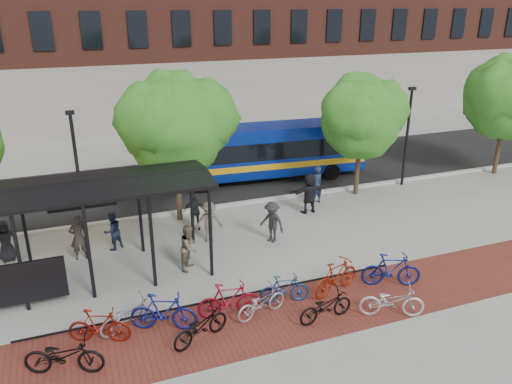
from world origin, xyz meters
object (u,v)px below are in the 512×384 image
object	(u,v)px
pedestrian_4	(195,211)
pedestrian_8	(189,247)
bike_0	(64,355)
pedestrian_2	(113,231)
bike_10	(392,301)
tree_c	(363,114)
bike_4	(200,326)
tree_b	(176,121)
bus	(264,149)
lamp_post_right	(407,134)
bike_2	(129,315)
pedestrian_0	(6,241)
bike_3	(163,312)
bike_5	(229,300)
lamp_post_left	(77,169)
pedestrian_1	(79,237)
bike_8	(326,306)
bike_9	(336,277)
bike_11	(391,270)
pedestrian_7	(316,185)
bike_1	(99,326)
bike_7	(284,289)
pedestrian_9	(272,222)
pedestrian_5	(309,193)
tree_d	(509,94)
pedestrian_3	(209,222)
bike_6	(261,302)
bus_shelter	(45,203)

from	to	relation	value
pedestrian_4	pedestrian_8	xyz separation A→B (m)	(-1.01, -3.22, 0.04)
bike_0	pedestrian_2	distance (m)	7.01
bike_10	pedestrian_2	size ratio (longest dim) A/B	1.28
tree_c	bike_4	bearing A→B (deg)	-140.33
tree_b	bus	world-z (taller)	tree_b
lamp_post_right	bus	world-z (taller)	lamp_post_right
bike_2	pedestrian_0	bearing A→B (deg)	13.59
pedestrian_2	bike_3	bearing A→B (deg)	69.31
bike_3	bike_5	distance (m)	2.00
tree_b	lamp_post_left	world-z (taller)	tree_b
bike_0	pedestrian_1	world-z (taller)	pedestrian_1
lamp_post_left	bike_8	distance (m)	11.51
bike_9	bike_0	bearing A→B (deg)	77.06
bike_11	pedestrian_7	world-z (taller)	pedestrian_7
bike_1	bike_7	distance (m)	5.70
bike_1	bike_8	xyz separation A→B (m)	(6.49, -1.33, -0.05)
bike_10	pedestrian_9	world-z (taller)	pedestrian_9
bus	bike_9	xyz separation A→B (m)	(-1.94, -11.44, -1.10)
pedestrian_4	pedestrian_7	xyz separation A→B (m)	(6.14, 0.79, 0.12)
pedestrian_2	pedestrian_7	size ratio (longest dim) A/B	0.84
bike_8	pedestrian_5	distance (m)	8.31
bike_9	pedestrian_4	world-z (taller)	pedestrian_4
tree_d	pedestrian_3	distance (m)	18.01
bus	bike_6	distance (m)	12.74
bike_4	bike_7	distance (m)	3.17
lamp_post_right	pedestrian_3	xyz separation A→B (m)	(-11.35, -2.84, -1.89)
pedestrian_1	tree_c	bearing A→B (deg)	-176.13
tree_b	bike_0	bearing A→B (deg)	-120.26
lamp_post_right	tree_b	bearing A→B (deg)	-178.80
tree_b	pedestrian_4	bearing A→B (deg)	-75.85
bus_shelter	bike_3	xyz separation A→B (m)	(2.95, -3.90, -2.40)
lamp_post_right	bike_6	bearing A→B (deg)	-143.48
pedestrian_5	pedestrian_8	distance (m)	7.04
bike_4	bike_5	bearing A→B (deg)	-76.11
bike_0	bike_9	world-z (taller)	bike_9
bike_2	pedestrian_1	bearing A→B (deg)	-5.63
pedestrian_3	bike_9	bearing A→B (deg)	-51.61
bus	bike_4	distance (m)	14.11
pedestrian_3	bike_1	bearing A→B (deg)	-123.42
bike_9	pedestrian_5	distance (m)	6.78
pedestrian_0	pedestrian_7	distance (m)	13.42
bike_9	pedestrian_4	xyz separation A→B (m)	(-3.14, 6.52, 0.21)
bike_7	bike_0	bearing A→B (deg)	110.50
tree_b	pedestrian_9	distance (m)	5.80
bus	pedestrian_9	bearing A→B (deg)	-104.37
bike_8	bike_9	distance (m)	1.63
bike_6	bike_10	size ratio (longest dim) A/B	0.89
bike_1	bike_5	bearing A→B (deg)	-70.33
tree_b	tree_c	distance (m)	9.00
pedestrian_1	bike_9	bearing A→B (deg)	139.28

